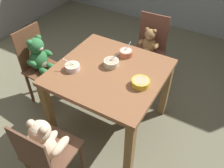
{
  "coord_description": "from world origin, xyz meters",
  "views": [
    {
      "loc": [
        0.9,
        -1.5,
        2.15
      ],
      "look_at": [
        0.0,
        0.05,
        0.54
      ],
      "focal_mm": 38.27,
      "sensor_mm": 36.0,
      "label": 1
    }
  ],
  "objects_px": {
    "porridge_bowl_terracotta_far_center": "(126,53)",
    "teddy_chair_near_left": "(40,60)",
    "porridge_bowl_cream_center": "(111,63)",
    "porridge_bowl_yellow_near_right": "(141,83)",
    "teddy_chair_near_front": "(46,146)",
    "dining_table": "(109,80)",
    "teddy_chair_far_center": "(149,47)",
    "porridge_bowl_white_near_left": "(72,67)"
  },
  "relations": [
    {
      "from": "porridge_bowl_terracotta_far_center",
      "to": "teddy_chair_near_left",
      "type": "bearing_deg",
      "value": -159.23
    },
    {
      "from": "porridge_bowl_terracotta_far_center",
      "to": "porridge_bowl_cream_center",
      "type": "distance_m",
      "value": 0.23
    },
    {
      "from": "porridge_bowl_terracotta_far_center",
      "to": "porridge_bowl_cream_center",
      "type": "xyz_separation_m",
      "value": [
        -0.04,
        -0.22,
        0.0
      ]
    },
    {
      "from": "porridge_bowl_yellow_near_right",
      "to": "porridge_bowl_terracotta_far_center",
      "type": "distance_m",
      "value": 0.47
    },
    {
      "from": "teddy_chair_near_left",
      "to": "teddy_chair_near_front",
      "type": "bearing_deg",
      "value": -40.08
    },
    {
      "from": "teddy_chair_near_front",
      "to": "porridge_bowl_cream_center",
      "type": "xyz_separation_m",
      "value": [
        0.04,
        0.93,
        0.21
      ]
    },
    {
      "from": "dining_table",
      "to": "porridge_bowl_yellow_near_right",
      "type": "distance_m",
      "value": 0.37
    },
    {
      "from": "teddy_chair_far_center",
      "to": "porridge_bowl_cream_center",
      "type": "relative_size",
      "value": 6.29
    },
    {
      "from": "porridge_bowl_yellow_near_right",
      "to": "teddy_chair_near_front",
      "type": "bearing_deg",
      "value": -116.33
    },
    {
      "from": "teddy_chair_near_left",
      "to": "porridge_bowl_terracotta_far_center",
      "type": "bearing_deg",
      "value": 25.72
    },
    {
      "from": "porridge_bowl_yellow_near_right",
      "to": "porridge_bowl_white_near_left",
      "type": "distance_m",
      "value": 0.66
    },
    {
      "from": "dining_table",
      "to": "teddy_chair_near_front",
      "type": "bearing_deg",
      "value": -94.22
    },
    {
      "from": "porridge_bowl_yellow_near_right",
      "to": "porridge_bowl_terracotta_far_center",
      "type": "relative_size",
      "value": 1.06
    },
    {
      "from": "teddy_chair_far_center",
      "to": "porridge_bowl_yellow_near_right",
      "type": "distance_m",
      "value": 0.98
    },
    {
      "from": "dining_table",
      "to": "teddy_chair_near_left",
      "type": "distance_m",
      "value": 0.88
    },
    {
      "from": "teddy_chair_far_center",
      "to": "porridge_bowl_terracotta_far_center",
      "type": "bearing_deg",
      "value": -5.22
    },
    {
      "from": "teddy_chair_far_center",
      "to": "porridge_bowl_terracotta_far_center",
      "type": "distance_m",
      "value": 0.62
    },
    {
      "from": "dining_table",
      "to": "porridge_bowl_white_near_left",
      "type": "distance_m",
      "value": 0.38
    },
    {
      "from": "teddy_chair_near_front",
      "to": "teddy_chair_far_center",
      "type": "bearing_deg",
      "value": -5.49
    },
    {
      "from": "teddy_chair_near_left",
      "to": "porridge_bowl_terracotta_far_center",
      "type": "relative_size",
      "value": 6.24
    },
    {
      "from": "dining_table",
      "to": "teddy_chair_far_center",
      "type": "bearing_deg",
      "value": 86.89
    },
    {
      "from": "teddy_chair_far_center",
      "to": "porridge_bowl_cream_center",
      "type": "height_order",
      "value": "teddy_chair_far_center"
    },
    {
      "from": "teddy_chair_far_center",
      "to": "porridge_bowl_cream_center",
      "type": "xyz_separation_m",
      "value": [
        -0.07,
        -0.79,
        0.24
      ]
    },
    {
      "from": "teddy_chair_near_left",
      "to": "porridge_bowl_yellow_near_right",
      "type": "distance_m",
      "value": 1.23
    },
    {
      "from": "teddy_chair_near_left",
      "to": "porridge_bowl_yellow_near_right",
      "type": "relative_size",
      "value": 5.87
    },
    {
      "from": "porridge_bowl_white_near_left",
      "to": "porridge_bowl_cream_center",
      "type": "relative_size",
      "value": 0.97
    },
    {
      "from": "teddy_chair_far_center",
      "to": "porridge_bowl_white_near_left",
      "type": "bearing_deg",
      "value": -21.57
    },
    {
      "from": "teddy_chair_far_center",
      "to": "teddy_chair_near_left",
      "type": "distance_m",
      "value": 1.29
    },
    {
      "from": "teddy_chair_near_left",
      "to": "porridge_bowl_white_near_left",
      "type": "xyz_separation_m",
      "value": [
        0.57,
        -0.12,
        0.19
      ]
    },
    {
      "from": "porridge_bowl_yellow_near_right",
      "to": "dining_table",
      "type": "bearing_deg",
      "value": 172.78
    },
    {
      "from": "porridge_bowl_yellow_near_right",
      "to": "porridge_bowl_cream_center",
      "type": "xyz_separation_m",
      "value": [
        -0.36,
        0.12,
        0.0
      ]
    },
    {
      "from": "porridge_bowl_cream_center",
      "to": "dining_table",
      "type": "bearing_deg",
      "value": -74.06
    },
    {
      "from": "teddy_chair_near_front",
      "to": "porridge_bowl_yellow_near_right",
      "type": "relative_size",
      "value": 5.45
    },
    {
      "from": "teddy_chair_near_left",
      "to": "teddy_chair_near_front",
      "type": "xyz_separation_m",
      "value": [
        0.81,
        -0.81,
        -0.01
      ]
    },
    {
      "from": "teddy_chair_far_center",
      "to": "teddy_chair_near_left",
      "type": "height_order",
      "value": "teddy_chair_near_left"
    },
    {
      "from": "teddy_chair_near_left",
      "to": "porridge_bowl_cream_center",
      "type": "bearing_deg",
      "value": 12.72
    },
    {
      "from": "dining_table",
      "to": "teddy_chair_far_center",
      "type": "height_order",
      "value": "teddy_chair_far_center"
    },
    {
      "from": "teddy_chair_near_left",
      "to": "dining_table",
      "type": "bearing_deg",
      "value": 7.81
    },
    {
      "from": "teddy_chair_far_center",
      "to": "porridge_bowl_yellow_near_right",
      "type": "height_order",
      "value": "teddy_chair_far_center"
    },
    {
      "from": "teddy_chair_near_front",
      "to": "porridge_bowl_terracotta_far_center",
      "type": "bearing_deg",
      "value": -5.91
    },
    {
      "from": "dining_table",
      "to": "porridge_bowl_white_near_left",
      "type": "xyz_separation_m",
      "value": [
        -0.31,
        -0.16,
        0.15
      ]
    },
    {
      "from": "teddy_chair_near_front",
      "to": "porridge_bowl_terracotta_far_center",
      "type": "xyz_separation_m",
      "value": [
        0.08,
        1.15,
        0.21
      ]
    }
  ]
}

